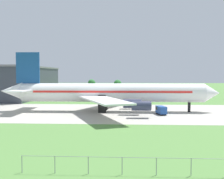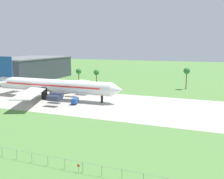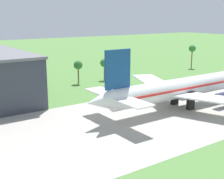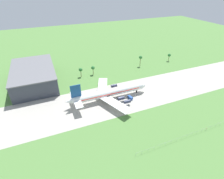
{
  "view_description": "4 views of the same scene",
  "coord_description": "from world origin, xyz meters",
  "views": [
    {
      "loc": [
        -27.43,
        -87.4,
        11.78
      ],
      "look_at": [
        -32.24,
        1.26,
        7.0
      ],
      "focal_mm": 45.0,
      "sensor_mm": 36.0,
      "label": 1
    },
    {
      "loc": [
        33.24,
        -94.81,
        24.31
      ],
      "look_at": [
        -3.39,
        1.26,
        6.0
      ],
      "focal_mm": 40.0,
      "sensor_mm": 36.0,
      "label": 2
    },
    {
      "loc": [
        -104.52,
        -61.13,
        26.97
      ],
      "look_at": [
        -61.1,
        1.26,
        8.92
      ],
      "focal_mm": 50.0,
      "sensor_mm": 36.0,
      "label": 3
    },
    {
      "loc": [
        -75.72,
        -107.56,
        81.8
      ],
      "look_at": [
        -29.26,
        5.0,
        6.0
      ],
      "focal_mm": 28.0,
      "sensor_mm": 36.0,
      "label": 4
    }
  ],
  "objects": [
    {
      "name": "baggage_tug",
      "position": [
        -17.52,
        -5.1,
        1.34
      ],
      "size": [
        2.99,
        4.99,
        2.5
      ],
      "color": "black",
      "rests_on": "ground_plane"
    },
    {
      "name": "terminal_building",
      "position": [
        -87.59,
        51.85,
        7.87
      ],
      "size": [
        36.72,
        61.2,
        15.72
      ],
      "color": "#333842",
      "rests_on": "ground_plane"
    },
    {
      "name": "ground_plane",
      "position": [
        0.0,
        0.0,
        0.0
      ],
      "size": [
        600.0,
        600.0,
        0.0
      ],
      "primitive_type": "plane",
      "color": "#517F3D"
    },
    {
      "name": "perimeter_fence",
      "position": [
        0.0,
        -55.0,
        1.45
      ],
      "size": [
        80.1,
        0.1,
        2.1
      ],
      "color": "gray",
      "rests_on": "ground_plane"
    },
    {
      "name": "palm_tree_row",
      "position": [
        2.15,
        48.64,
        7.94
      ],
      "size": [
        110.66,
        3.6,
        12.11
      ],
      "color": "brown",
      "rests_on": "ground_plane"
    },
    {
      "name": "no_stopping_sign",
      "position": [
        11.24,
        -55.31,
        1.05
      ],
      "size": [
        0.44,
        0.08,
        1.68
      ],
      "color": "gray",
      "rests_on": "ground_plane"
    },
    {
      "name": "jet_airliner",
      "position": [
        -33.53,
        1.26,
        5.93
      ],
      "size": [
        69.7,
        55.94,
        18.87
      ],
      "color": "white",
      "rests_on": "ground_plane"
    },
    {
      "name": "taxiway_strip",
      "position": [
        0.0,
        0.0,
        0.01
      ],
      "size": [
        320.0,
        44.0,
        0.02
      ],
      "color": "#A8A399",
      "rests_on": "ground_plane"
    }
  ]
}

